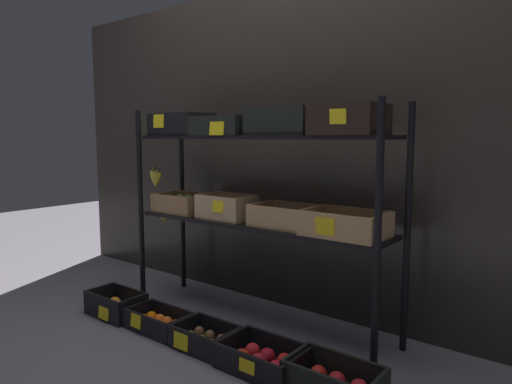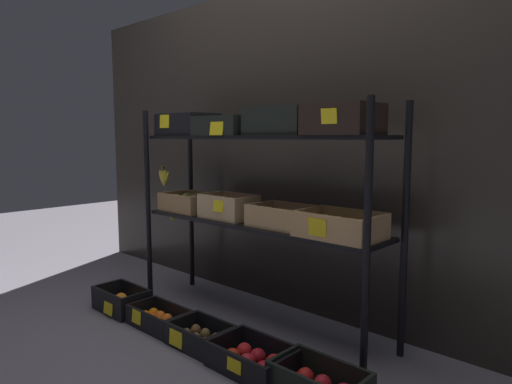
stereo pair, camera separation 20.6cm
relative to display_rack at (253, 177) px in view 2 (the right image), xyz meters
The scene contains 7 objects.
ground_plane 0.81m from the display_rack, 46.20° to the left, with size 10.00×10.00×0.00m, color slate.
storefront_wall 0.41m from the display_rack, 88.26° to the left, with size 3.93×0.12×1.92m, color #2D2823.
display_rack is the anchor object (origin of this frame).
crate_ground_orange 1.10m from the display_rack, 149.25° to the right, with size 0.33×0.22×0.14m.
crate_ground_tangerine 0.92m from the display_rack, 129.77° to the right, with size 0.36×0.21×0.11m.
crate_ground_kiwi 0.86m from the display_rack, 87.81° to the right, with size 0.30×0.22×0.11m.
crate_ground_apple_red 0.93m from the display_rack, 46.78° to the right, with size 0.38×0.26×0.12m.
Camera 2 is at (1.66, -1.79, 1.02)m, focal length 32.10 mm.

